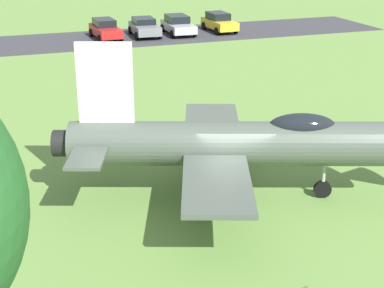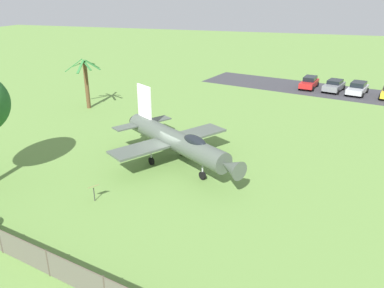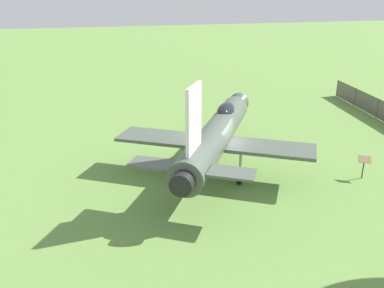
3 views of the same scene
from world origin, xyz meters
The scene contains 7 objects.
ground_plane centered at (0.00, 0.00, 0.00)m, with size 200.00×200.00×0.00m, color #668E42.
parking_strip centered at (27.10, -13.34, 0.00)m, with size 38.01×8.00×0.00m, color #38383D.
display_jet centered at (-0.18, -0.27, 2.01)m, with size 9.18×11.54×5.36m.
parked_car_yellow centered at (25.95, -18.37, 0.80)m, with size 4.47×2.61×1.57m.
parked_car_silver centered at (26.84, -14.81, 0.78)m, with size 4.90×3.09×1.52m.
parked_car_gray centered at (27.50, -12.01, 0.77)m, with size 4.58×3.04×1.46m.
parked_car_red centered at (28.29, -8.88, 0.79)m, with size 4.64×2.61×1.54m.
Camera 1 is at (-14.41, 11.03, 8.92)m, focal length 54.67 mm.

